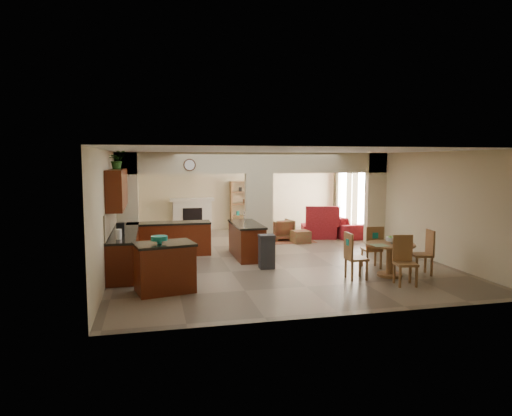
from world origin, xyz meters
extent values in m
plane|color=#756651|center=(0.00, 0.00, 0.00)|extent=(10.00, 10.00, 0.00)
plane|color=white|center=(0.00, 0.00, 2.80)|extent=(10.00, 10.00, 0.00)
plane|color=beige|center=(0.00, 5.00, 1.40)|extent=(8.00, 0.00, 8.00)
plane|color=beige|center=(0.00, -5.00, 1.40)|extent=(8.00, 0.00, 8.00)
plane|color=beige|center=(-4.00, 0.00, 1.40)|extent=(0.00, 10.00, 10.00)
plane|color=beige|center=(4.00, 0.00, 1.40)|extent=(0.00, 10.00, 10.00)
cube|color=beige|center=(-3.70, 1.00, 1.40)|extent=(0.60, 0.25, 2.80)
cube|color=beige|center=(0.00, 1.00, 1.10)|extent=(0.80, 0.25, 2.20)
cube|color=beige|center=(3.70, 1.00, 1.40)|extent=(0.60, 0.25, 2.80)
cube|color=beige|center=(0.00, 1.00, 2.50)|extent=(8.00, 0.25, 0.60)
cube|color=#451608|center=(-3.70, -0.80, 0.43)|extent=(0.60, 3.20, 0.86)
cube|color=black|center=(-3.70, -0.80, 0.89)|extent=(0.62, 3.22, 0.05)
cube|color=tan|center=(-3.98, -0.80, 1.20)|extent=(0.02, 3.20, 0.55)
cube|color=#451608|center=(-2.60, 0.57, 0.43)|extent=(2.20, 0.60, 0.86)
cube|color=black|center=(-2.60, 0.57, 0.89)|extent=(2.22, 0.62, 0.05)
cube|color=#451608|center=(-3.82, -0.80, 1.92)|extent=(0.35, 2.40, 0.90)
cube|color=#451608|center=(-0.60, -0.10, 0.43)|extent=(0.65, 1.80, 0.86)
cube|color=black|center=(-0.60, -0.10, 0.89)|extent=(0.70, 1.85, 0.05)
cube|color=silver|center=(-0.60, -0.95, 0.42)|extent=(0.58, 0.04, 0.70)
cylinder|color=#4E2D1A|center=(-2.00, 0.85, 2.45)|extent=(0.34, 0.03, 0.34)
cube|color=brown|center=(1.20, 2.10, 0.01)|extent=(1.60, 1.30, 0.01)
cube|color=beige|center=(-1.60, 4.84, 0.55)|extent=(1.40, 0.28, 1.10)
cube|color=black|center=(-1.60, 4.70, 0.50)|extent=(0.70, 0.04, 0.70)
cube|color=beige|center=(-1.60, 4.82, 1.15)|extent=(1.60, 0.35, 0.10)
cube|color=brown|center=(0.35, 4.82, 0.90)|extent=(1.00, 0.32, 1.80)
cube|color=white|center=(3.97, 2.30, 1.20)|extent=(0.02, 0.90, 1.90)
cube|color=white|center=(3.97, 4.00, 1.20)|extent=(0.02, 0.90, 1.90)
cube|color=white|center=(3.97, 3.15, 1.05)|extent=(0.02, 0.70, 2.10)
cube|color=#3A1917|center=(3.93, 1.70, 1.20)|extent=(0.10, 0.28, 2.30)
cube|color=#3A1917|center=(3.93, 2.90, 1.20)|extent=(0.10, 0.28, 2.30)
cube|color=#3A1917|center=(3.93, 3.40, 1.20)|extent=(0.10, 0.28, 2.30)
cube|color=#3A1917|center=(3.93, 4.60, 1.20)|extent=(0.10, 0.28, 2.30)
cylinder|color=white|center=(1.50, 3.00, 2.56)|extent=(1.00, 1.00, 0.10)
cube|color=#451608|center=(-2.83, -2.90, 0.46)|extent=(1.21, 0.96, 0.92)
cube|color=black|center=(-2.83, -2.90, 0.95)|extent=(1.27, 1.02, 0.05)
cylinder|color=#148A78|center=(-2.92, -2.96, 1.05)|extent=(0.32, 0.32, 0.15)
cube|color=#29292B|center=(-0.39, -1.46, 0.37)|extent=(0.36, 0.31, 0.75)
cylinder|color=brown|center=(2.11, -2.80, 0.72)|extent=(1.08, 1.08, 0.04)
cylinder|color=brown|center=(2.11, -2.80, 0.37)|extent=(0.16, 0.16, 0.70)
cylinder|color=brown|center=(2.11, -2.80, 0.03)|extent=(0.55, 0.55, 0.06)
cylinder|color=#63C129|center=(2.16, -2.79, 0.82)|extent=(0.30, 0.30, 0.16)
imported|color=maroon|center=(3.30, 2.73, 0.35)|extent=(2.46, 1.14, 0.70)
cube|color=maroon|center=(2.37, 2.36, 0.22)|extent=(1.26, 1.11, 0.43)
imported|color=maroon|center=(1.02, 2.24, 0.34)|extent=(0.82, 0.84, 0.67)
cube|color=maroon|center=(1.49, 1.60, 0.19)|extent=(0.56, 0.56, 0.38)
imported|color=#1D4F15|center=(-3.82, -0.56, 2.59)|extent=(0.46, 0.42, 0.44)
cube|color=brown|center=(2.08, -1.98, 0.45)|extent=(0.46, 0.46, 0.05)
cube|color=brown|center=(2.26, -1.83, 0.22)|extent=(0.04, 0.04, 0.44)
cube|color=brown|center=(1.92, -1.80, 0.22)|extent=(0.04, 0.04, 0.44)
cube|color=brown|center=(2.23, -2.17, 0.22)|extent=(0.04, 0.04, 0.44)
cube|color=brown|center=(1.89, -2.13, 0.22)|extent=(0.04, 0.04, 0.44)
cube|color=brown|center=(2.06, -2.17, 0.75)|extent=(0.42, 0.08, 0.55)
cube|color=#148A78|center=(2.05, -2.19, 0.82)|extent=(0.14, 0.02, 0.14)
cube|color=brown|center=(2.87, -2.83, 0.45)|extent=(0.49, 0.49, 0.05)
cube|color=brown|center=(2.73, -2.64, 0.22)|extent=(0.04, 0.04, 0.44)
cube|color=brown|center=(2.67, -2.97, 0.22)|extent=(0.04, 0.04, 0.44)
cube|color=brown|center=(3.06, -2.70, 0.22)|extent=(0.04, 0.04, 0.44)
cube|color=brown|center=(3.00, -3.03, 0.22)|extent=(0.04, 0.04, 0.44)
cube|color=brown|center=(3.05, -2.87, 0.75)|extent=(0.11, 0.42, 0.55)
cube|color=#148A78|center=(3.08, -2.87, 0.82)|extent=(0.03, 0.14, 0.14)
cube|color=brown|center=(2.03, -3.56, 0.45)|extent=(0.49, 0.49, 0.05)
cube|color=brown|center=(1.83, -3.70, 0.22)|extent=(0.04, 0.04, 0.44)
cube|color=brown|center=(2.17, -3.76, 0.22)|extent=(0.04, 0.04, 0.44)
cube|color=brown|center=(1.89, -3.36, 0.22)|extent=(0.04, 0.04, 0.44)
cube|color=brown|center=(2.23, -3.42, 0.22)|extent=(0.04, 0.04, 0.44)
cube|color=brown|center=(2.06, -3.37, 0.75)|extent=(0.42, 0.11, 0.55)
cube|color=#148A78|center=(2.07, -3.35, 0.82)|extent=(0.14, 0.03, 0.14)
cube|color=brown|center=(1.26, -2.86, 0.45)|extent=(0.42, 0.42, 0.05)
cube|color=brown|center=(1.43, -3.03, 0.22)|extent=(0.04, 0.04, 0.44)
cube|color=brown|center=(1.44, -2.69, 0.22)|extent=(0.04, 0.04, 0.44)
cube|color=brown|center=(1.09, -3.03, 0.22)|extent=(0.04, 0.04, 0.44)
cube|color=brown|center=(1.10, -2.69, 0.22)|extent=(0.04, 0.04, 0.44)
cube|color=brown|center=(1.07, -2.86, 0.75)|extent=(0.04, 0.42, 0.55)
cube|color=#148A78|center=(1.05, -2.86, 0.82)|extent=(0.01, 0.14, 0.14)
camera|label=1|loc=(-3.06, -11.85, 2.58)|focal=32.00mm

